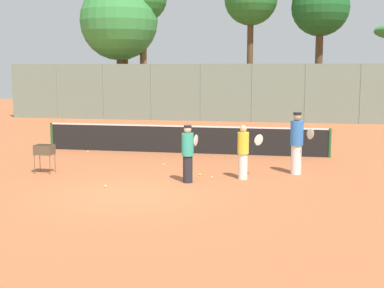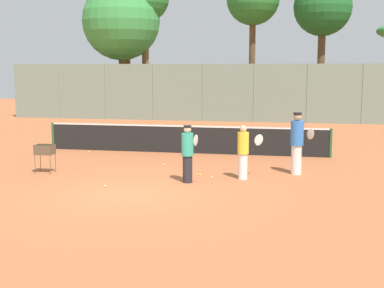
{
  "view_description": "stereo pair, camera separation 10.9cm",
  "coord_description": "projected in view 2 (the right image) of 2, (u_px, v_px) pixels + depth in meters",
  "views": [
    {
      "loc": [
        4.18,
        -12.86,
        3.22
      ],
      "look_at": [
        1.18,
        2.57,
        1.0
      ],
      "focal_mm": 50.0,
      "sensor_mm": 36.0,
      "label": 1
    },
    {
      "loc": [
        4.29,
        -12.84,
        3.22
      ],
      "look_at": [
        1.18,
        2.57,
        1.0
      ],
      "focal_mm": 50.0,
      "sensor_mm": 36.0,
      "label": 2
    }
  ],
  "objects": [
    {
      "name": "player_red_cap",
      "position": [
        297.0,
        142.0,
        16.31
      ],
      "size": [
        0.74,
        0.76,
        1.9
      ],
      "rotation": [
        0.0,
        0.0,
        5.48
      ],
      "color": "white",
      "rests_on": "ground_plane"
    },
    {
      "name": "tennis_ball_2",
      "position": [
        89.0,
        152.0,
        20.62
      ],
      "size": [
        0.07,
        0.07,
        0.07
      ],
      "primitive_type": "sphere",
      "color": "#D1E54C",
      "rests_on": "ground_plane"
    },
    {
      "name": "tree_0",
      "position": [
        121.0,
        22.0,
        35.46
      ],
      "size": [
        5.15,
        5.15,
        8.92
      ],
      "color": "brown",
      "rests_on": "ground_plane"
    },
    {
      "name": "tennis_ball_4",
      "position": [
        164.0,
        165.0,
        17.87
      ],
      "size": [
        0.07,
        0.07,
        0.07
      ],
      "primitive_type": "sphere",
      "color": "#D1E54C",
      "rests_on": "ground_plane"
    },
    {
      "name": "player_white_outfit",
      "position": [
        243.0,
        151.0,
        15.6
      ],
      "size": [
        0.77,
        0.58,
        1.6
      ],
      "rotation": [
        0.0,
        0.0,
        0.6
      ],
      "color": "white",
      "rests_on": "ground_plane"
    },
    {
      "name": "tree_5",
      "position": [
        253.0,
        0.0,
        34.15
      ],
      "size": [
        3.42,
        3.42,
        9.39
      ],
      "color": "brown",
      "rests_on": "ground_plane"
    },
    {
      "name": "back_fence",
      "position": [
        228.0,
        93.0,
        32.54
      ],
      "size": [
        28.42,
        0.08,
        3.51
      ],
      "color": "gray",
      "rests_on": "ground_plane"
    },
    {
      "name": "tennis_ball_3",
      "position": [
        212.0,
        178.0,
        15.77
      ],
      "size": [
        0.07,
        0.07,
        0.07
      ],
      "primitive_type": "sphere",
      "color": "#D1E54C",
      "rests_on": "ground_plane"
    },
    {
      "name": "tree_3",
      "position": [
        127.0,
        19.0,
        36.43
      ],
      "size": [
        4.41,
        4.41,
        8.81
      ],
      "color": "brown",
      "rests_on": "ground_plane"
    },
    {
      "name": "tennis_ball_0",
      "position": [
        200.0,
        175.0,
        16.2
      ],
      "size": [
        0.07,
        0.07,
        0.07
      ],
      "primitive_type": "sphere",
      "color": "#D1E54C",
      "rests_on": "ground_plane"
    },
    {
      "name": "tennis_ball_1",
      "position": [
        105.0,
        186.0,
        14.64
      ],
      "size": [
        0.07,
        0.07,
        0.07
      ],
      "primitive_type": "sphere",
      "color": "#D1E54C",
      "rests_on": "ground_plane"
    },
    {
      "name": "tennis_net",
      "position": [
        185.0,
        139.0,
        20.49
      ],
      "size": [
        10.99,
        0.1,
        1.07
      ],
      "color": "#26592D",
      "rests_on": "ground_plane"
    },
    {
      "name": "ball_cart",
      "position": [
        45.0,
        152.0,
        16.57
      ],
      "size": [
        0.56,
        0.41,
        0.88
      ],
      "color": "brown",
      "rests_on": "ground_plane"
    },
    {
      "name": "ground_plane",
      "position": [
        127.0,
        195.0,
        13.76
      ],
      "size": [
        80.0,
        80.0,
        0.0
      ],
      "primitive_type": "plane",
      "color": "#B26038"
    },
    {
      "name": "player_yellow_shirt",
      "position": [
        188.0,
        153.0,
        15.14
      ],
      "size": [
        0.38,
        0.87,
        1.64
      ],
      "rotation": [
        0.0,
        0.0,
        1.3
      ],
      "color": "#26262D",
      "rests_on": "ground_plane"
    },
    {
      "name": "tree_2",
      "position": [
        145.0,
        0.0,
        35.42
      ],
      "size": [
        3.25,
        3.25,
        9.51
      ],
      "color": "brown",
      "rests_on": "ground_plane"
    },
    {
      "name": "tree_1",
      "position": [
        323.0,
        9.0,
        33.69
      ],
      "size": [
        3.66,
        3.66,
        8.91
      ],
      "color": "brown",
      "rests_on": "ground_plane"
    }
  ]
}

